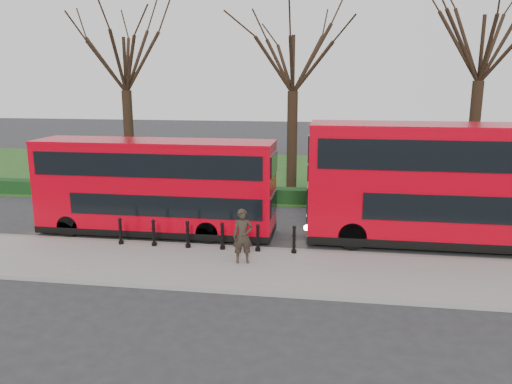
% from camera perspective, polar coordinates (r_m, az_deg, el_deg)
% --- Properties ---
extents(ground, '(120.00, 120.00, 0.00)m').
position_cam_1_polar(ground, '(20.50, -3.93, -5.64)').
color(ground, '#28282B').
rests_on(ground, ground).
extents(pavement, '(60.00, 4.00, 0.15)m').
position_cam_1_polar(pavement, '(17.73, -6.06, -8.42)').
color(pavement, gray).
rests_on(pavement, ground).
extents(kerb, '(60.00, 0.25, 0.16)m').
position_cam_1_polar(kerb, '(19.55, -4.57, -6.34)').
color(kerb, slate).
rests_on(kerb, ground).
extents(grass_verge, '(60.00, 18.00, 0.06)m').
position_cam_1_polar(grass_verge, '(34.84, 1.46, 2.10)').
color(grass_verge, '#214818').
rests_on(grass_verge, ground).
extents(hedge, '(60.00, 0.90, 0.80)m').
position_cam_1_polar(hedge, '(26.82, -0.77, -0.31)').
color(hedge, black).
rests_on(hedge, ground).
extents(yellow_line_outer, '(60.00, 0.10, 0.01)m').
position_cam_1_polar(yellow_line_outer, '(19.85, -4.37, -6.25)').
color(yellow_line_outer, yellow).
rests_on(yellow_line_outer, ground).
extents(yellow_line_inner, '(60.00, 0.10, 0.01)m').
position_cam_1_polar(yellow_line_inner, '(20.03, -4.24, -6.07)').
color(yellow_line_inner, yellow).
rests_on(yellow_line_inner, ground).
extents(tree_left, '(6.78, 6.78, 10.59)m').
position_cam_1_polar(tree_left, '(31.51, -14.79, 14.58)').
color(tree_left, black).
rests_on(tree_left, ground).
extents(tree_mid, '(6.77, 6.77, 10.58)m').
position_cam_1_polar(tree_mid, '(29.09, 4.29, 15.12)').
color(tree_mid, black).
rests_on(tree_mid, ground).
extents(tree_right, '(7.44, 7.44, 11.62)m').
position_cam_1_polar(tree_right, '(30.03, 24.46, 15.45)').
color(tree_right, black).
rests_on(tree_right, ground).
extents(bollard_row, '(6.94, 0.15, 1.00)m').
position_cam_1_polar(bollard_row, '(19.13, -5.86, -4.99)').
color(bollard_row, black).
rests_on(bollard_row, pavement).
extents(bus_lead, '(10.04, 2.31, 3.99)m').
position_cam_1_polar(bus_lead, '(21.42, -11.41, 0.52)').
color(bus_lead, '#B60010').
rests_on(bus_lead, ground).
extents(bus_rear, '(12.02, 2.76, 4.78)m').
position_cam_1_polar(bus_rear, '(21.02, 22.66, 0.65)').
color(bus_rear, '#B60010').
rests_on(bus_rear, ground).
extents(pedestrian, '(0.80, 0.63, 1.94)m').
position_cam_1_polar(pedestrian, '(17.45, -1.52, -5.06)').
color(pedestrian, '#2C241B').
rests_on(pedestrian, pavement).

